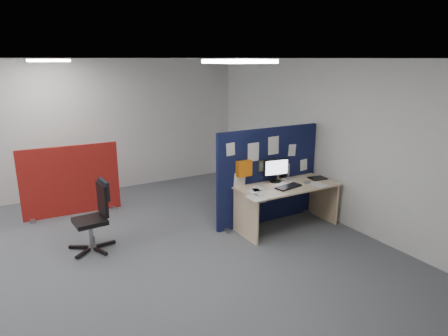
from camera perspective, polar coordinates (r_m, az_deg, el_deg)
name	(u,v)px	position (r m, az deg, el deg)	size (l,w,h in m)	color
floor	(55,287)	(5.49, -23.01, -15.41)	(9.00, 9.00, 0.00)	#54575C
ceiling	(26,58)	(4.79, -26.46, 13.83)	(9.00, 7.00, 0.02)	white
wall_back	(21,133)	(8.39, -27.04, 4.42)	(9.00, 0.02, 2.70)	silver
wall_right	(334,142)	(6.93, 15.43, 3.57)	(0.02, 7.00, 2.70)	silver
ceiling_lights	(52,61)	(5.48, -23.37, 13.85)	(4.10, 4.10, 0.04)	white
navy_divider	(267,176)	(6.71, 6.21, -1.09)	(1.96, 0.30, 1.61)	#0E1536
main_desk	(286,195)	(6.59, 8.78, -3.82)	(1.66, 0.74, 0.73)	#D8B58A
monitor_main	(276,169)	(6.59, 7.42, -0.18)	(0.45, 0.19, 0.39)	black
keyboard	(288,187)	(6.40, 9.19, -2.65)	(0.45, 0.18, 0.03)	black
mouse	(307,183)	(6.65, 11.77, -2.06)	(0.10, 0.06, 0.03)	gray
paper_tray	(318,178)	(6.96, 13.23, -1.42)	(0.28, 0.22, 0.01)	black
red_divider	(71,181)	(7.53, -21.04, -1.77)	(1.66, 0.30, 1.25)	maroon
office_chair	(96,212)	(6.06, -17.78, -5.95)	(0.65, 0.67, 1.01)	black
desk_papers	(277,187)	(6.37, 7.59, -2.76)	(1.47, 0.89, 0.00)	white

